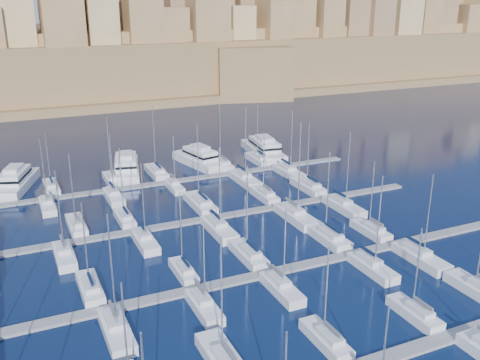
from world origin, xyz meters
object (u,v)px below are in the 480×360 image
sailboat_4 (415,313)px  motor_yacht_b (126,166)px  motor_yacht_c (199,158)px  motor_yacht_a (16,181)px  motor_yacht_d (264,149)px

sailboat_4 → motor_yacht_b: (-18.96, 70.98, 1.01)m
motor_yacht_b → motor_yacht_c: (16.97, -0.58, 0.00)m
sailboat_4 → motor_yacht_a: sailboat_4 is taller
motor_yacht_c → sailboat_4: bearing=-88.4°
motor_yacht_b → motor_yacht_d: 34.55m
sailboat_4 → motor_yacht_c: sailboat_4 is taller
motor_yacht_c → motor_yacht_d: size_ratio=0.86×
motor_yacht_d → sailboat_4: bearing=-102.3°
motor_yacht_a → motor_yacht_d: 57.37m
motor_yacht_a → motor_yacht_b: bearing=1.0°
motor_yacht_d → motor_yacht_c: bearing=-175.7°
motor_yacht_a → sailboat_4: bearing=-59.4°
motor_yacht_c → motor_yacht_b: bearing=178.1°
sailboat_4 → motor_yacht_d: sailboat_4 is taller
sailboat_4 → motor_yacht_a: bearing=120.6°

